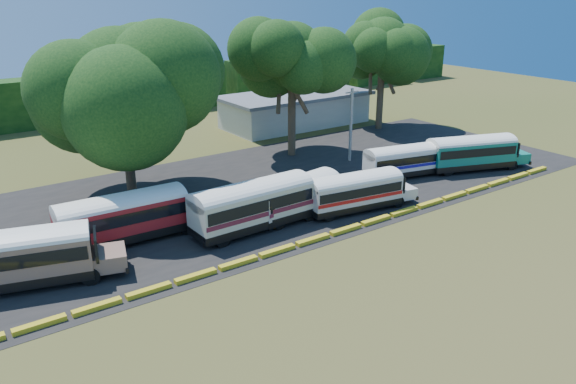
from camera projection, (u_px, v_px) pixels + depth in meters
ground at (339, 242)px, 39.09m from camera, size 160.00×160.00×0.00m
asphalt_strip at (258, 190)px, 48.82m from camera, size 64.00×24.00×0.02m
curb at (330, 235)px, 39.80m from camera, size 53.70×0.45×0.30m
terminal_building at (295, 109)px, 71.11m from camera, size 19.00×9.00×4.00m
treeline_backdrop at (107, 95)px, 74.83m from camera, size 130.00×4.00×6.00m
bus_beige at (15, 256)px, 32.52m from camera, size 11.22×5.56×3.59m
bus_red at (126, 214)px, 38.45m from camera, size 10.80×3.04×3.52m
bus_cream_west at (255, 202)px, 40.40m from camera, size 11.26×3.03×3.68m
bus_cream_east at (298, 194)px, 42.98m from camera, size 9.62×3.74×3.08m
bus_white_red at (356, 190)px, 43.87m from camera, size 9.69×3.77×3.11m
bus_white_blue at (406, 159)px, 51.79m from camera, size 9.42×4.20×3.01m
bus_teal at (473, 151)px, 53.56m from camera, size 10.53×5.81×3.38m
tree_west at (121, 85)px, 43.87m from camera, size 12.16×12.16×13.94m
tree_center at (292, 56)px, 55.59m from camera, size 8.93×8.93×13.56m
tree_east at (383, 46)px, 66.54m from camera, size 9.04×9.04×13.37m
utility_pole at (351, 124)px, 55.80m from camera, size 1.60×0.30×7.35m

